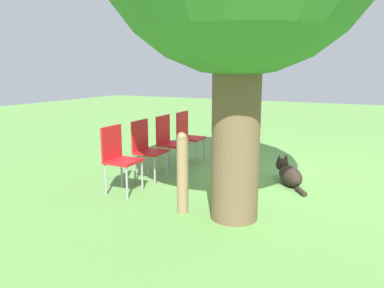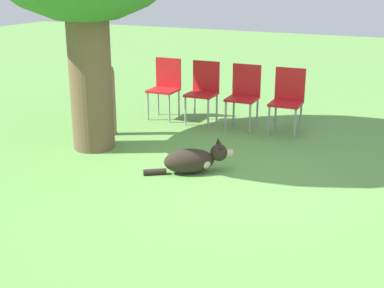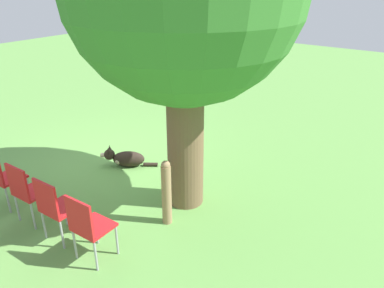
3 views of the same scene
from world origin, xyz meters
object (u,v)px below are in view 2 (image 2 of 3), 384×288
dog (195,160)px  red_chair_2 (203,88)px  red_chair_1 (244,92)px  red_chair_0 (288,97)px  red_chair_3 (166,84)px  fence_post (111,100)px

dog → red_chair_2: size_ratio=0.97×
red_chair_1 → red_chair_0: bearing=87.0°
red_chair_2 → dog: bearing=19.9°
red_chair_1 → red_chair_2: (0.01, 0.68, 0.00)m
red_chair_2 → red_chair_3: size_ratio=1.00×
red_chair_0 → red_chair_3: 2.03m
fence_post → red_chair_0: fence_post is taller
dog → red_chair_1: 2.10m
dog → red_chair_1: (2.06, 0.15, 0.40)m
red_chair_0 → red_chair_1: same height
red_chair_0 → red_chair_3: bearing=-93.0°
red_chair_0 → red_chair_1: size_ratio=1.00×
fence_post → red_chair_3: fence_post is taller
fence_post → red_chair_0: bearing=-63.6°
dog → fence_post: 2.02m
dog → fence_post: fence_post is taller
red_chair_0 → red_chair_1: bearing=-93.0°
red_chair_3 → red_chair_1: bearing=87.0°
fence_post → red_chair_0: size_ratio=1.06×
dog → fence_post: bearing=118.6°
dog → red_chair_2: bearing=77.3°
red_chair_2 → red_chair_3: same height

